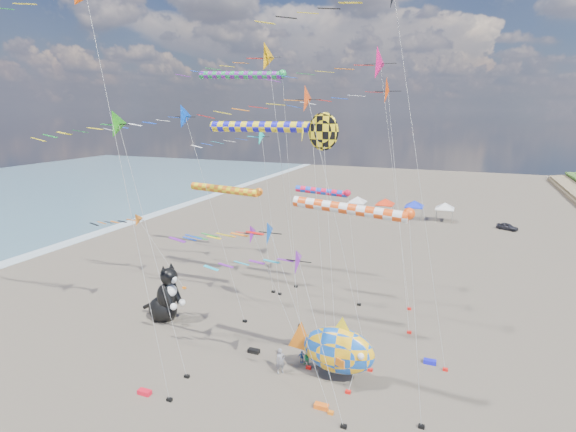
% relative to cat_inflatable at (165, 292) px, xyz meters
% --- Properties ---
extents(delta_kite_0, '(10.50, 2.30, 21.13)m').
position_rel_cat_inflatable_xyz_m(delta_kite_0, '(17.45, 5.56, 16.95)').
color(delta_kite_0, red).
rests_on(delta_kite_0, ground).
extents(delta_kite_1, '(11.27, 1.70, 12.01)m').
position_rel_cat_inflatable_xyz_m(delta_kite_1, '(11.72, -6.90, 8.01)').
color(delta_kite_1, '#0F4EB4').
rests_on(delta_kite_1, ground).
extents(delta_kite_2, '(9.96, 1.86, 16.92)m').
position_rel_cat_inflatable_xyz_m(delta_kite_2, '(3.55, 9.04, 12.87)').
color(delta_kite_2, '#0DDECD').
rests_on(delta_kite_2, ground).
extents(delta_kite_4, '(12.35, 2.00, 20.22)m').
position_rel_cat_inflatable_xyz_m(delta_kite_4, '(13.18, -1.30, 16.12)').
color(delta_kite_4, '#E54714').
rests_on(delta_kite_4, ground).
extents(delta_kite_6, '(11.10, 1.54, 7.80)m').
position_rel_cat_inflatable_xyz_m(delta_kite_6, '(-8.76, 6.80, 3.85)').
color(delta_kite_6, orange).
rests_on(delta_kite_6, ground).
extents(delta_kite_7, '(14.65, 3.12, 24.02)m').
position_rel_cat_inflatable_xyz_m(delta_kite_7, '(15.54, 10.32, 19.53)').
color(delta_kite_7, '#DE0F62').
rests_on(delta_kite_7, ground).
extents(delta_kite_8, '(9.33, 1.79, 10.55)m').
position_rel_cat_inflatable_xyz_m(delta_kite_8, '(14.30, -7.82, 6.56)').
color(delta_kite_8, '#721CA1').
rests_on(delta_kite_8, ground).
extents(delta_kite_9, '(11.96, 2.03, 18.60)m').
position_rel_cat_inflatable_xyz_m(delta_kite_9, '(1.34, -6.89, 14.51)').
color(delta_kite_9, '#249418').
rests_on(delta_kite_9, ground).
extents(delta_kite_10, '(10.61, 2.36, 23.71)m').
position_rel_cat_inflatable_xyz_m(delta_kite_10, '(8.31, 3.28, 19.52)').
color(delta_kite_10, '#F6A606').
rests_on(delta_kite_10, ground).
extents(delta_kite_11, '(11.77, 2.14, 19.05)m').
position_rel_cat_inflatable_xyz_m(delta_kite_11, '(1.89, 2.27, 14.92)').
color(delta_kite_11, blue).
rests_on(delta_kite_11, ground).
extents(delta_kite_12, '(9.44, 1.59, 10.75)m').
position_rel_cat_inflatable_xyz_m(delta_kite_12, '(10.12, -2.65, 6.79)').
color(delta_kite_12, '#7C1796').
rests_on(delta_kite_12, ground).
extents(windsock_0, '(8.38, 0.67, 13.30)m').
position_rel_cat_inflatable_xyz_m(windsock_0, '(18.31, -6.11, 10.16)').
color(windsock_0, '#F24A11').
rests_on(windsock_0, ground).
extents(windsock_1, '(6.70, 0.65, 11.29)m').
position_rel_cat_inflatable_xyz_m(windsock_1, '(11.78, 9.50, 8.14)').
color(windsock_1, red).
rests_on(windsock_1, ground).
extents(windsock_2, '(10.06, 0.86, 17.62)m').
position_rel_cat_inflatable_xyz_m(windsock_2, '(9.38, 1.46, 14.40)').
color(windsock_2, '#1715D4').
rests_on(windsock_2, ground).
extents(windsock_3, '(9.59, 0.84, 10.92)m').
position_rel_cat_inflatable_xyz_m(windsock_3, '(1.43, 9.33, 7.74)').
color(windsock_3, orange).
rests_on(windsock_3, ground).
extents(windsock_4, '(10.87, 0.80, 22.27)m').
position_rel_cat_inflatable_xyz_m(windsock_4, '(2.47, 11.52, 19.06)').
color(windsock_4, green).
rests_on(windsock_4, ground).
extents(angelfish_kite, '(3.74, 3.02, 18.31)m').
position_rel_cat_inflatable_xyz_m(angelfish_kite, '(14.33, -0.23, 14.12)').
color(angelfish_kite, yellow).
rests_on(angelfish_kite, ground).
extents(cat_inflatable, '(4.32, 2.69, 5.45)m').
position_rel_cat_inflatable_xyz_m(cat_inflatable, '(0.00, 0.00, 0.00)').
color(cat_inflatable, black).
rests_on(cat_inflatable, ground).
extents(fish_inflatable, '(6.73, 2.65, 4.98)m').
position_rel_cat_inflatable_xyz_m(fish_inflatable, '(16.83, -3.44, -0.30)').
color(fish_inflatable, blue).
rests_on(fish_inflatable, ground).
extents(person_adult, '(0.82, 0.79, 1.89)m').
position_rel_cat_inflatable_xyz_m(person_adult, '(12.78, -3.89, -1.78)').
color(person_adult, gray).
rests_on(person_adult, ground).
extents(child_green, '(0.54, 0.43, 1.10)m').
position_rel_cat_inflatable_xyz_m(child_green, '(14.22, -2.24, -2.17)').
color(child_green, '#1F8B44').
rests_on(child_green, ground).
extents(child_blue, '(0.61, 0.49, 0.97)m').
position_rel_cat_inflatable_xyz_m(child_blue, '(13.73, -2.05, -2.24)').
color(child_blue, '#295394').
rests_on(child_blue, ground).
extents(kite_bag_0, '(0.90, 0.44, 0.30)m').
position_rel_cat_inflatable_xyz_m(kite_bag_0, '(22.67, 1.35, -2.57)').
color(kite_bag_0, '#1516DA').
rests_on(kite_bag_0, ground).
extents(kite_bag_1, '(0.90, 0.44, 0.30)m').
position_rel_cat_inflatable_xyz_m(kite_bag_1, '(5.33, -9.56, -2.57)').
color(kite_bag_1, red).
rests_on(kite_bag_1, ground).
extents(kite_bag_2, '(0.90, 0.44, 0.30)m').
position_rel_cat_inflatable_xyz_m(kite_bag_2, '(9.78, -2.13, -2.57)').
color(kite_bag_2, black).
rests_on(kite_bag_2, ground).
extents(kite_bag_3, '(0.90, 0.44, 0.30)m').
position_rel_cat_inflatable_xyz_m(kite_bag_3, '(16.71, -6.60, -2.57)').
color(kite_bag_3, orange).
rests_on(kite_bag_3, ground).
extents(tent_row, '(19.20, 4.20, 3.80)m').
position_rel_cat_inflatable_xyz_m(tent_row, '(13.69, 48.00, 0.43)').
color(tent_row, silver).
rests_on(tent_row, ground).
extents(parked_car, '(3.45, 2.61, 1.09)m').
position_rel_cat_inflatable_xyz_m(parked_car, '(30.80, 46.00, -2.18)').
color(parked_car, '#26262D').
rests_on(parked_car, ground).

